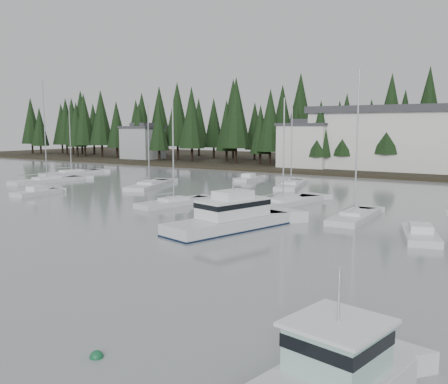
{
  "coord_description": "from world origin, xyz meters",
  "views": [
    {
      "loc": [
        19.46,
        -5.75,
        7.83
      ],
      "look_at": [
        -2.86,
        28.31,
        2.5
      ],
      "focal_mm": 40.0,
      "sensor_mm": 36.0,
      "label": 1
    }
  ],
  "objects_px": {
    "harbor_inn": "(396,139)",
    "sailboat_4": "(283,204)",
    "house_far_west": "(143,142)",
    "house_west": "(307,144)",
    "sailboat_7": "(354,219)",
    "runabout_0": "(37,194)",
    "sailboat_3": "(291,186)",
    "sailboat_5": "(149,186)",
    "runabout_1": "(420,237)",
    "runabout_3": "(248,179)",
    "sailboat_9": "(72,174)",
    "sailboat_11": "(47,182)",
    "cabin_cruiser_center": "(230,221)",
    "sailboat_6": "(174,204)"
  },
  "relations": [
    {
      "from": "house_west",
      "to": "harbor_inn",
      "type": "bearing_deg",
      "value": 12.52
    },
    {
      "from": "house_far_west",
      "to": "sailboat_7",
      "type": "xyz_separation_m",
      "value": [
        65.85,
        -45.71,
        -4.32
      ]
    },
    {
      "from": "sailboat_7",
      "to": "runabout_0",
      "type": "bearing_deg",
      "value": 95.73
    },
    {
      "from": "house_far_west",
      "to": "sailboat_6",
      "type": "bearing_deg",
      "value": -44.98
    },
    {
      "from": "sailboat_11",
      "to": "sailboat_9",
      "type": "bearing_deg",
      "value": 38.61
    },
    {
      "from": "runabout_1",
      "to": "house_far_west",
      "type": "bearing_deg",
      "value": 37.24
    },
    {
      "from": "sailboat_3",
      "to": "sailboat_11",
      "type": "distance_m",
      "value": 34.55
    },
    {
      "from": "house_far_west",
      "to": "sailboat_9",
      "type": "relative_size",
      "value": 0.65
    },
    {
      "from": "house_west",
      "to": "sailboat_4",
      "type": "xyz_separation_m",
      "value": [
        15.14,
        -39.83,
        -4.61
      ]
    },
    {
      "from": "sailboat_4",
      "to": "sailboat_9",
      "type": "relative_size",
      "value": 0.86
    },
    {
      "from": "harbor_inn",
      "to": "house_far_west",
      "type": "bearing_deg",
      "value": -178.65
    },
    {
      "from": "house_far_west",
      "to": "harbor_inn",
      "type": "relative_size",
      "value": 0.29
    },
    {
      "from": "house_west",
      "to": "sailboat_5",
      "type": "height_order",
      "value": "sailboat_5"
    },
    {
      "from": "sailboat_3",
      "to": "sailboat_5",
      "type": "relative_size",
      "value": 1.01
    },
    {
      "from": "runabout_1",
      "to": "sailboat_4",
      "type": "bearing_deg",
      "value": 42.74
    },
    {
      "from": "sailboat_4",
      "to": "cabin_cruiser_center",
      "type": "bearing_deg",
      "value": -162.99
    },
    {
      "from": "sailboat_3",
      "to": "sailboat_9",
      "type": "height_order",
      "value": "sailboat_9"
    },
    {
      "from": "cabin_cruiser_center",
      "to": "sailboat_6",
      "type": "bearing_deg",
      "value": 71.78
    },
    {
      "from": "sailboat_3",
      "to": "sailboat_4",
      "type": "relative_size",
      "value": 1.05
    },
    {
      "from": "harbor_inn",
      "to": "sailboat_4",
      "type": "xyz_separation_m",
      "value": [
        0.1,
        -43.17,
        -5.73
      ]
    },
    {
      "from": "cabin_cruiser_center",
      "to": "sailboat_3",
      "type": "height_order",
      "value": "sailboat_3"
    },
    {
      "from": "runabout_0",
      "to": "sailboat_11",
      "type": "bearing_deg",
      "value": 44.99
    },
    {
      "from": "sailboat_7",
      "to": "sailboat_11",
      "type": "height_order",
      "value": "sailboat_11"
    },
    {
      "from": "house_far_west",
      "to": "house_west",
      "type": "bearing_deg",
      "value": -2.73
    },
    {
      "from": "runabout_0",
      "to": "runabout_3",
      "type": "xyz_separation_m",
      "value": [
        12.6,
        27.09,
        0.0
      ]
    },
    {
      "from": "sailboat_11",
      "to": "runabout_1",
      "type": "bearing_deg",
      "value": -94.19
    },
    {
      "from": "harbor_inn",
      "to": "runabout_0",
      "type": "bearing_deg",
      "value": -117.67
    },
    {
      "from": "house_far_west",
      "to": "sailboat_7",
      "type": "bearing_deg",
      "value": -34.77
    },
    {
      "from": "house_west",
      "to": "cabin_cruiser_center",
      "type": "height_order",
      "value": "house_west"
    },
    {
      "from": "house_far_west",
      "to": "runabout_3",
      "type": "relative_size",
      "value": 1.31
    },
    {
      "from": "cabin_cruiser_center",
      "to": "sailboat_9",
      "type": "height_order",
      "value": "sailboat_9"
    },
    {
      "from": "house_west",
      "to": "sailboat_4",
      "type": "relative_size",
      "value": 0.85
    },
    {
      "from": "sailboat_11",
      "to": "runabout_3",
      "type": "xyz_separation_m",
      "value": [
        22.82,
        17.87,
        0.06
      ]
    },
    {
      "from": "sailboat_5",
      "to": "runabout_3",
      "type": "xyz_separation_m",
      "value": [
        6.77,
        14.16,
        0.08
      ]
    },
    {
      "from": "sailboat_11",
      "to": "runabout_3",
      "type": "relative_size",
      "value": 2.31
    },
    {
      "from": "cabin_cruiser_center",
      "to": "sailboat_5",
      "type": "distance_m",
      "value": 29.27
    },
    {
      "from": "cabin_cruiser_center",
      "to": "sailboat_6",
      "type": "height_order",
      "value": "sailboat_6"
    },
    {
      "from": "sailboat_4",
      "to": "sailboat_9",
      "type": "distance_m",
      "value": 45.05
    },
    {
      "from": "harbor_inn",
      "to": "runabout_3",
      "type": "xyz_separation_m",
      "value": [
        -14.67,
        -24.92,
        -5.64
      ]
    },
    {
      "from": "sailboat_3",
      "to": "sailboat_5",
      "type": "xyz_separation_m",
      "value": [
        -15.47,
        -10.42,
        -0.0
      ]
    },
    {
      "from": "sailboat_3",
      "to": "runabout_3",
      "type": "height_order",
      "value": "sailboat_3"
    },
    {
      "from": "cabin_cruiser_center",
      "to": "sailboat_11",
      "type": "xyz_separation_m",
      "value": [
        -39.65,
        13.6,
        -0.62
      ]
    },
    {
      "from": "sailboat_7",
      "to": "runabout_3",
      "type": "distance_m",
      "value": 32.27
    },
    {
      "from": "sailboat_4",
      "to": "runabout_0",
      "type": "distance_m",
      "value": 28.76
    },
    {
      "from": "house_far_west",
      "to": "sailboat_4",
      "type": "bearing_deg",
      "value": -36.2
    },
    {
      "from": "house_far_west",
      "to": "sailboat_5",
      "type": "bearing_deg",
      "value": -46.67
    },
    {
      "from": "harbor_inn",
      "to": "sailboat_3",
      "type": "xyz_separation_m",
      "value": [
        -5.97,
        -28.66,
        -5.72
      ]
    },
    {
      "from": "cabin_cruiser_center",
      "to": "sailboat_11",
      "type": "distance_m",
      "value": 41.92
    },
    {
      "from": "sailboat_5",
      "to": "sailboat_7",
      "type": "relative_size",
      "value": 0.89
    },
    {
      "from": "house_west",
      "to": "sailboat_9",
      "type": "relative_size",
      "value": 0.73
    }
  ]
}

